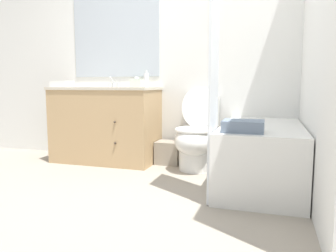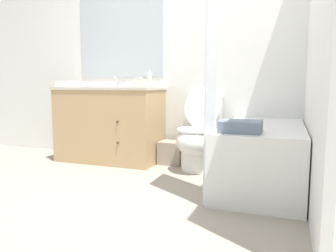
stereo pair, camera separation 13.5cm
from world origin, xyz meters
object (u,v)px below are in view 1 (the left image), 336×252
object	(u,v)px
toilet	(196,138)
tissue_box	(137,83)
bathtub	(261,154)
bath_towel_folded	(243,126)
soap_dispenser	(146,80)
vanity_cabinet	(106,124)
hand_towel_folded	(62,84)
wastebasket	(168,153)
sink_faucet	(114,84)

from	to	relation	value
toilet	tissue_box	xyz separation A→B (m)	(-0.74, 0.22, 0.55)
bathtub	tissue_box	bearing A→B (deg)	158.51
bath_towel_folded	soap_dispenser	bearing A→B (deg)	139.93
vanity_cabinet	soap_dispenser	xyz separation A→B (m)	(0.46, 0.07, 0.49)
bathtub	bath_towel_folded	distance (m)	0.57
soap_dispenser	hand_towel_folded	distance (m)	0.93
tissue_box	soap_dispenser	world-z (taller)	soap_dispenser
soap_dispenser	wastebasket	bearing A→B (deg)	2.97
bathtub	wastebasket	world-z (taller)	bathtub
toilet	wastebasket	bearing A→B (deg)	156.75
hand_towel_folded	bath_towel_folded	size ratio (longest dim) A/B	0.69
toilet	soap_dispenser	distance (m)	0.84
bathtub	tissue_box	distance (m)	1.61
sink_faucet	hand_towel_folded	size ratio (longest dim) A/B	0.71
wastebasket	hand_towel_folded	bearing A→B (deg)	-168.02
tissue_box	soap_dispenser	bearing A→B (deg)	-29.47
vanity_cabinet	tissue_box	bearing A→B (deg)	24.97
toilet	bathtub	size ratio (longest dim) A/B	0.62
wastebasket	soap_dispenser	world-z (taller)	soap_dispenser
toilet	soap_dispenser	bearing A→B (deg)	167.22
vanity_cabinet	toilet	xyz separation A→B (m)	(1.05, -0.07, -0.10)
soap_dispenser	bath_towel_folded	world-z (taller)	soap_dispenser
vanity_cabinet	toilet	bearing A→B (deg)	-3.73
bath_towel_folded	vanity_cabinet	bearing A→B (deg)	151.08
toilet	hand_towel_folded	distance (m)	1.59
bathtub	wastebasket	bearing A→B (deg)	154.33
wastebasket	bathtub	bearing A→B (deg)	-25.67
toilet	tissue_box	bearing A→B (deg)	163.63
sink_faucet	wastebasket	size ratio (longest dim) A/B	0.54
wastebasket	soap_dispenser	bearing A→B (deg)	-177.03
bathtub	tissue_box	xyz separation A→B (m)	(-1.38, 0.54, 0.62)
soap_dispenser	tissue_box	bearing A→B (deg)	150.53
bathtub	bath_towel_folded	world-z (taller)	bath_towel_folded
soap_dispenser	hand_towel_folded	size ratio (longest dim) A/B	0.90
vanity_cabinet	soap_dispenser	bearing A→B (deg)	8.01
sink_faucet	toilet	bearing A→B (deg)	-14.60
bathtub	hand_towel_folded	world-z (taller)	hand_towel_folded
toilet	bathtub	world-z (taller)	toilet
wastebasket	bath_towel_folded	world-z (taller)	bath_towel_folded
sink_faucet	bath_towel_folded	bearing A→B (deg)	-34.34
wastebasket	bath_towel_folded	xyz separation A→B (m)	(0.86, -0.95, 0.44)
vanity_cabinet	toilet	world-z (taller)	toilet
toilet	bathtub	bearing A→B (deg)	-26.92
tissue_box	soap_dispenser	distance (m)	0.17
wastebasket	hand_towel_folded	xyz separation A→B (m)	(-1.15, -0.24, 0.74)
wastebasket	tissue_box	world-z (taller)	tissue_box
vanity_cabinet	tissue_box	world-z (taller)	tissue_box
wastebasket	soap_dispenser	distance (m)	0.83
toilet	bath_towel_folded	size ratio (longest dim) A/B	2.89
tissue_box	toilet	bearing A→B (deg)	-16.37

